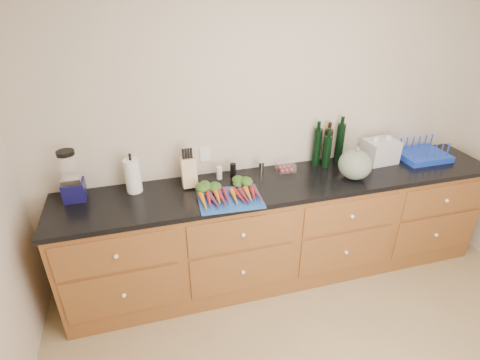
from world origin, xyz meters
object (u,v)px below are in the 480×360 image
object	(u,v)px
dish_rack	(422,154)
cutting_board	(230,199)
carrots	(228,192)
squash	(355,165)
paper_towel	(133,176)
knife_block	(189,172)
blender_appliance	(71,179)
tomato_box	(286,167)

from	to	relation	value
dish_rack	cutting_board	bearing A→B (deg)	-172.66
carrots	squash	size ratio (longest dim) A/B	1.63
paper_towel	dish_rack	size ratio (longest dim) A/B	0.63
paper_towel	knife_block	distance (m)	0.42
carrots	knife_block	bearing A→B (deg)	134.28
blender_appliance	knife_block	xyz separation A→B (m)	(0.85, -0.02, -0.06)
cutting_board	carrots	xyz separation A→B (m)	(0.00, 0.04, 0.03)
tomato_box	squash	bearing A→B (deg)	-28.92
cutting_board	squash	bearing A→B (deg)	3.31
cutting_board	paper_towel	distance (m)	0.75
knife_block	carrots	bearing A→B (deg)	-45.72
squash	tomato_box	size ratio (longest dim) A/B	1.83
carrots	paper_towel	size ratio (longest dim) A/B	1.67
carrots	blender_appliance	xyz separation A→B (m)	(-1.10, 0.28, 0.13)
carrots	blender_appliance	size ratio (longest dim) A/B	1.14
blender_appliance	cutting_board	bearing A→B (deg)	-16.16
squash	blender_appliance	bearing A→B (deg)	173.22
knife_block	paper_towel	bearing A→B (deg)	177.28
squash	blender_appliance	size ratio (longest dim) A/B	0.70
carrots	cutting_board	bearing A→B (deg)	-90.00
squash	knife_block	world-z (taller)	squash
carrots	dish_rack	xyz separation A→B (m)	(1.86, 0.20, 0.00)
squash	blender_appliance	xyz separation A→B (m)	(-2.16, 0.26, 0.05)
blender_appliance	paper_towel	world-z (taller)	blender_appliance
carrots	dish_rack	size ratio (longest dim) A/B	1.04
cutting_board	squash	size ratio (longest dim) A/B	1.72
squash	tomato_box	distance (m)	0.56
blender_appliance	dish_rack	xyz separation A→B (m)	(2.96, -0.08, -0.13)
cutting_board	squash	xyz separation A→B (m)	(1.06, 0.06, 0.12)
blender_appliance	dish_rack	bearing A→B (deg)	-1.51
cutting_board	paper_towel	world-z (taller)	paper_towel
cutting_board	dish_rack	world-z (taller)	dish_rack
dish_rack	tomato_box	bearing A→B (deg)	176.01
carrots	dish_rack	bearing A→B (deg)	6.05
paper_towel	carrots	bearing A→B (deg)	-22.45
carrots	squash	world-z (taller)	squash
cutting_board	carrots	distance (m)	0.05
knife_block	blender_appliance	bearing A→B (deg)	178.79
cutting_board	tomato_box	world-z (taller)	tomato_box
cutting_board	blender_appliance	bearing A→B (deg)	163.84
paper_towel	blender_appliance	bearing A→B (deg)	-179.72
cutting_board	knife_block	size ratio (longest dim) A/B	2.05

